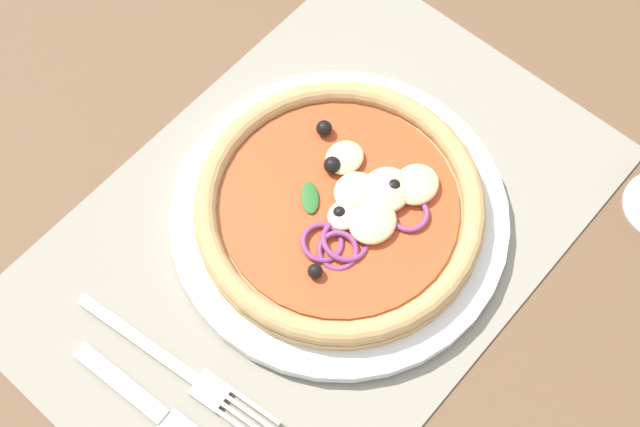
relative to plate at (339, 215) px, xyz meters
The scene contains 5 objects.
ground_plane 3.11cm from the plate, 19.62° to the right, with size 190.00×140.00×2.40cm, color brown.
placemat 2.35cm from the plate, 19.62° to the right, with size 47.88×32.03×0.40cm, color gray.
plate is the anchor object (origin of this frame).
pizza 1.69cm from the plate, 134.75° to the left, with size 22.77×22.77×2.69cm.
fork 17.08cm from the plate, ahead, with size 3.57×18.05×0.44cm.
Camera 1 is at (21.61, 19.52, 63.48)cm, focal length 49.06 mm.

